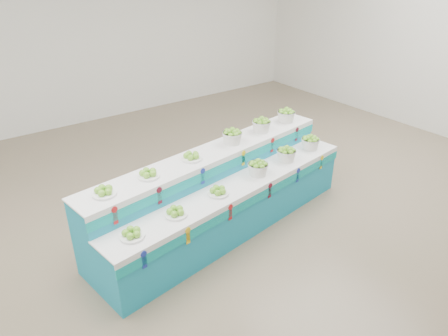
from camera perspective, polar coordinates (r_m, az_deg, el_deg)
The scene contains 15 objects.
ground at distance 5.97m, azimuth 3.50°, elevation -6.55°, with size 10.00×10.00×0.00m, color #73674F.
back_wall at distance 9.43m, azimuth -16.85°, elevation 18.23°, with size 10.00×10.00×0.00m, color silver.
display_stand at distance 5.51m, azimuth 0.00°, elevation -3.32°, with size 3.85×0.99×1.02m, color #1A93B8, non-canonical shape.
plate_lower_left at distance 4.42m, azimuth -12.46°, elevation -8.65°, with size 0.26×0.26×0.10m, color white.
plate_lower_mid at distance 4.68m, azimuth -6.62°, elevation -5.92°, with size 0.26×0.26×0.10m, color white.
plate_lower_right at distance 5.03m, azimuth -0.81°, elevation -3.10°, with size 0.26×0.26×0.10m, color white.
basket_lower_left at distance 5.47m, azimuth 4.66°, elevation 0.05°, with size 0.27×0.27×0.21m, color silver, non-canonical shape.
basket_lower_mid at distance 5.89m, azimuth 8.51°, elevation 1.92°, with size 0.27×0.27×0.21m, color silver, non-canonical shape.
basket_lower_right at distance 6.32m, azimuth 11.69°, elevation 3.45°, with size 0.27×0.27×0.21m, color silver, non-canonical shape.
plate_upper_left at distance 4.62m, azimuth -16.07°, elevation -3.00°, with size 0.26×0.26×0.10m, color white.
plate_upper_mid at distance 4.86m, azimuth -10.30°, elevation -0.69°, with size 0.26×0.26×0.10m, color white.
plate_upper_right at distance 5.21m, azimuth -4.46°, elevation 1.66°, with size 0.26×0.26×0.10m, color white.
basket_upper_left at distance 5.63m, azimuth 1.13°, elevation 4.36°, with size 0.27×0.27×0.21m, color silver, non-canonical shape.
basket_upper_mid at distance 6.04m, azimuth 5.13°, elevation 5.90°, with size 0.27×0.27×0.21m, color silver, non-canonical shape.
basket_upper_right at distance 6.46m, azimuth 8.47°, elevation 7.15°, with size 0.27×0.27×0.21m, color silver, non-canonical shape.
Camera 1 is at (-3.21, -3.77, 3.33)m, focal length 33.51 mm.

